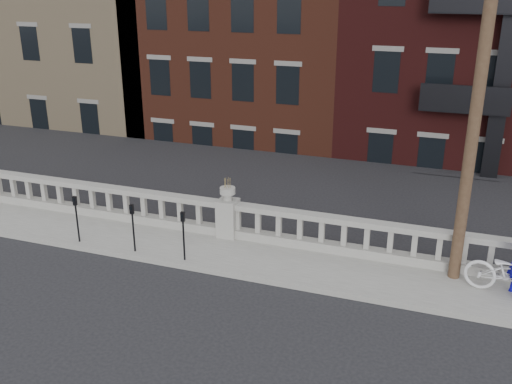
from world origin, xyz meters
TOP-DOWN VIEW (x-y plane):
  - ground at (0.00, 0.00)m, footprint 120.00×120.00m
  - sidewalk at (0.00, 3.00)m, footprint 32.00×2.20m
  - balustrade at (0.00, 3.95)m, footprint 28.00×0.34m
  - planter_pedestal at (0.00, 3.95)m, footprint 0.55×0.55m
  - lower_level at (0.56, 23.04)m, footprint 80.00×44.00m
  - utility_pole at (6.20, 3.60)m, footprint 1.60×0.28m
  - parking_meter_a at (-3.80, 2.15)m, footprint 0.10×0.09m
  - parking_meter_b at (-2.00, 2.15)m, footprint 0.10×0.09m
  - parking_meter_c at (-0.50, 2.15)m, footprint 0.10×0.09m

SIDE VIEW (x-z plane):
  - ground at x=0.00m, z-range 0.00..0.00m
  - sidewalk at x=0.00m, z-range 0.00..0.15m
  - balustrade at x=0.00m, z-range 0.13..1.16m
  - planter_pedestal at x=0.00m, z-range -0.05..1.71m
  - parking_meter_a at x=-3.80m, z-range 0.32..1.68m
  - parking_meter_b at x=-2.00m, z-range 0.32..1.68m
  - parking_meter_c at x=-0.50m, z-range 0.32..1.68m
  - lower_level at x=0.56m, z-range -7.77..13.03m
  - utility_pole at x=6.20m, z-range 0.24..10.24m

